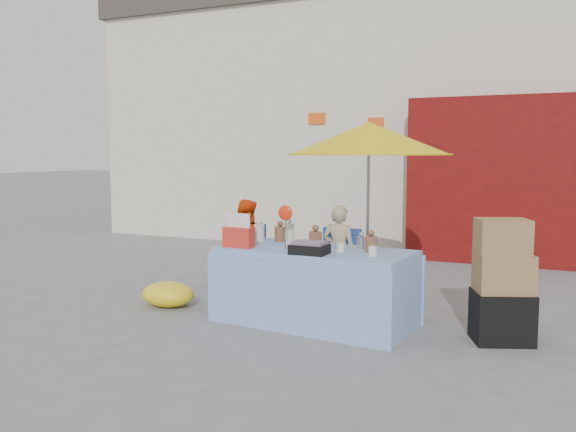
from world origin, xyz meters
The scene contains 10 objects.
ground centered at (0.00, 0.00, 0.00)m, with size 80.00×80.00×0.00m, color slate.
backdrop centered at (0.52, 7.52, 3.10)m, with size 14.00×8.00×7.80m.
market_table centered at (0.66, -0.19, 0.40)m, with size 2.09×1.13×1.21m.
chair_left centered at (-0.70, 0.73, 0.26)m, with size 0.50×0.49×0.85m.
chair_right centered at (0.55, 0.73, 0.26)m, with size 0.50×0.49×0.85m.
vendor_orange centered at (-0.70, 0.86, 0.58)m, with size 0.56×0.44×1.15m, color #FF450D.
vendor_beige centered at (0.55, 0.86, 0.57)m, with size 0.41×0.27×1.13m, color tan.
umbrella centered at (0.85, 1.01, 1.89)m, with size 1.90×1.90×2.09m.
box_stack centered at (2.46, -0.04, 0.53)m, with size 0.63×0.58×1.14m.
tarp_bundle centered at (-1.10, -0.25, 0.14)m, with size 0.62×0.50×0.28m, color yellow.
Camera 1 is at (2.96, -5.83, 1.74)m, focal length 38.00 mm.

